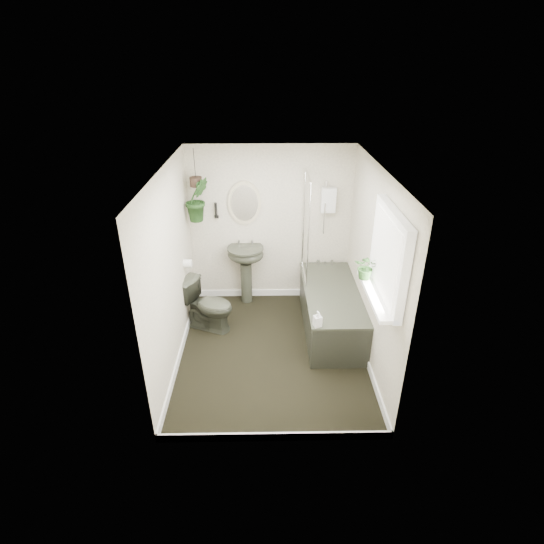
{
  "coord_description": "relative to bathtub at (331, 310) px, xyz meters",
  "views": [
    {
      "loc": [
        -0.08,
        -4.3,
        3.35
      ],
      "look_at": [
        0.0,
        0.15,
        1.05
      ],
      "focal_mm": 28.0,
      "sensor_mm": 36.0,
      "label": 1
    }
  ],
  "objects": [
    {
      "name": "bath_screen",
      "position": [
        -0.33,
        0.49,
        0.99
      ],
      "size": [
        0.04,
        0.72,
        1.4
      ],
      "primitive_type": null,
      "color": "silver",
      "rests_on": "bathtub"
    },
    {
      "name": "sill_plant",
      "position": [
        0.17,
        -0.9,
        1.09
      ],
      "size": [
        0.31,
        0.29,
        0.27
      ],
      "primitive_type": "imported",
      "rotation": [
        0.0,
        0.0,
        -0.41
      ],
      "color": "black",
      "rests_on": "window_sill"
    },
    {
      "name": "window_sill",
      "position": [
        0.22,
        -1.2,
        0.94
      ],
      "size": [
        0.18,
        1.0,
        0.04
      ],
      "primitive_type": "cube",
      "color": "white",
      "rests_on": "wall_right"
    },
    {
      "name": "window_recess",
      "position": [
        0.29,
        -1.2,
        1.36
      ],
      "size": [
        0.08,
        1.0,
        0.9
      ],
      "primitive_type": "cube",
      "color": "white",
      "rests_on": "wall_right"
    },
    {
      "name": "hanging_pot",
      "position": [
        -1.77,
        0.63,
        1.58
      ],
      "size": [
        0.16,
        0.16,
        0.12
      ],
      "primitive_type": "cylinder",
      "color": "#34241B",
      "rests_on": "ceiling"
    },
    {
      "name": "wall_front",
      "position": [
        -0.8,
        -1.91,
        0.86
      ],
      "size": [
        2.3,
        0.02,
        2.3
      ],
      "primitive_type": "cube",
      "color": "beige",
      "rests_on": "ground"
    },
    {
      "name": "shower_box",
      "position": [
        0.0,
        0.84,
        1.26
      ],
      "size": [
        0.2,
        0.1,
        0.35
      ],
      "primitive_type": "cube",
      "color": "white",
      "rests_on": "wall_back"
    },
    {
      "name": "ceiling",
      "position": [
        -0.8,
        -0.5,
        2.02
      ],
      "size": [
        2.3,
        2.8,
        0.02
      ],
      "primitive_type": "cube",
      "color": "white",
      "rests_on": "ground"
    },
    {
      "name": "toilet",
      "position": [
        -1.65,
        0.05,
        0.06
      ],
      "size": [
        0.79,
        0.63,
        0.71
      ],
      "primitive_type": "imported",
      "rotation": [
        0.0,
        0.0,
        1.17
      ],
      "color": "#33362B",
      "rests_on": "floor"
    },
    {
      "name": "floor",
      "position": [
        -0.8,
        -0.5,
        -0.3
      ],
      "size": [
        2.3,
        2.8,
        0.02
      ],
      "primitive_type": "cube",
      "color": "black",
      "rests_on": "ground"
    },
    {
      "name": "hanging_plant",
      "position": [
        -1.77,
        0.63,
        1.34
      ],
      "size": [
        0.41,
        0.39,
        0.59
      ],
      "primitive_type": "imported",
      "rotation": [
        0.0,
        0.0,
        0.5
      ],
      "color": "black",
      "rests_on": "ceiling"
    },
    {
      "name": "soap_bottle",
      "position": [
        -0.29,
        -0.79,
        0.39
      ],
      "size": [
        0.11,
        0.11,
        0.19
      ],
      "primitive_type": "imported",
      "rotation": [
        0.0,
        0.0,
        0.3
      ],
      "color": "black",
      "rests_on": "bathtub"
    },
    {
      "name": "wall_back",
      "position": [
        -0.8,
        0.91,
        0.86
      ],
      "size": [
        2.3,
        0.02,
        2.3
      ],
      "primitive_type": "cube",
      "color": "beige",
      "rests_on": "ground"
    },
    {
      "name": "window_blinds",
      "position": [
        0.24,
        -1.2,
        1.36
      ],
      "size": [
        0.01,
        0.86,
        0.76
      ],
      "primitive_type": "cube",
      "color": "white",
      "rests_on": "wall_right"
    },
    {
      "name": "toilet_roll_holder",
      "position": [
        -1.9,
        0.2,
        0.61
      ],
      "size": [
        0.11,
        0.11,
        0.11
      ],
      "primitive_type": "cylinder",
      "rotation": [
        0.0,
        1.57,
        0.0
      ],
      "color": "white",
      "rests_on": "wall_left"
    },
    {
      "name": "wall_left",
      "position": [
        -1.96,
        -0.5,
        0.86
      ],
      "size": [
        0.02,
        2.8,
        2.3
      ],
      "primitive_type": "cube",
      "color": "beige",
      "rests_on": "ground"
    },
    {
      "name": "bathtub",
      "position": [
        0.0,
        0.0,
        0.0
      ],
      "size": [
        0.72,
        1.72,
        0.58
      ],
      "primitive_type": null,
      "color": "#33362B",
      "rests_on": "floor"
    },
    {
      "name": "skirting",
      "position": [
        -0.8,
        -0.5,
        -0.24
      ],
      "size": [
        2.3,
        2.8,
        0.1
      ],
      "primitive_type": "cube",
      "color": "white",
      "rests_on": "floor"
    },
    {
      "name": "wall_sconce",
      "position": [
        -1.56,
        0.86,
        1.11
      ],
      "size": [
        0.04,
        0.04,
        0.22
      ],
      "primitive_type": "cylinder",
      "color": "black",
      "rests_on": "wall_back"
    },
    {
      "name": "oval_mirror",
      "position": [
        -1.16,
        0.87,
        1.21
      ],
      "size": [
        0.46,
        0.03,
        0.62
      ],
      "primitive_type": "ellipsoid",
      "color": "#C6BA95",
      "rests_on": "wall_back"
    },
    {
      "name": "wall_right",
      "position": [
        0.36,
        -0.5,
        0.86
      ],
      "size": [
        0.02,
        2.8,
        2.3
      ],
      "primitive_type": "cube",
      "color": "beige",
      "rests_on": "ground"
    },
    {
      "name": "pedestal_sink",
      "position": [
        -1.16,
        0.74,
        0.16
      ],
      "size": [
        0.62,
        0.56,
        0.89
      ],
      "primitive_type": null,
      "rotation": [
        0.0,
        0.0,
        -0.25
      ],
      "color": "#33362B",
      "rests_on": "floor"
    }
  ]
}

